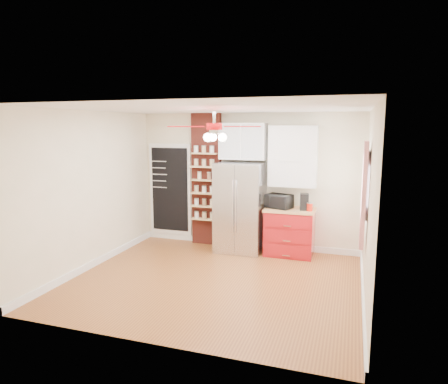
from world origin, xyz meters
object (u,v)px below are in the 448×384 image
(pantry_jar_oats, at_px, (199,176))
(canister_left, at_px, (310,207))
(fridge, at_px, (240,207))
(ceiling_fan, at_px, (214,127))
(red_cabinet, at_px, (290,232))
(coffee_maker, at_px, (304,202))
(toaster_oven, at_px, (279,201))

(pantry_jar_oats, bearing_deg, canister_left, -5.40)
(fridge, height_order, ceiling_fan, ceiling_fan)
(red_cabinet, bearing_deg, coffee_maker, -6.69)
(fridge, height_order, red_cabinet, fridge)
(ceiling_fan, height_order, canister_left, ceiling_fan)
(red_cabinet, distance_m, ceiling_fan, 2.75)
(toaster_oven, distance_m, pantry_jar_oats, 1.72)
(red_cabinet, bearing_deg, fridge, -177.05)
(fridge, bearing_deg, pantry_jar_oats, 169.66)
(ceiling_fan, relative_size, coffee_maker, 4.55)
(ceiling_fan, bearing_deg, fridge, 91.76)
(toaster_oven, xyz_separation_m, pantry_jar_oats, (-1.66, 0.12, 0.41))
(toaster_oven, bearing_deg, ceiling_fan, -93.99)
(coffee_maker, distance_m, pantry_jar_oats, 2.18)
(fridge, xyz_separation_m, red_cabinet, (0.97, 0.05, -0.42))
(coffee_maker, xyz_separation_m, canister_left, (0.11, -0.07, -0.08))
(fridge, height_order, pantry_jar_oats, fridge)
(fridge, bearing_deg, red_cabinet, 2.95)
(canister_left, xyz_separation_m, pantry_jar_oats, (-2.25, 0.21, 0.47))
(coffee_maker, bearing_deg, ceiling_fan, -134.71)
(toaster_oven, bearing_deg, pantry_jar_oats, -165.40)
(toaster_oven, xyz_separation_m, coffee_maker, (0.48, -0.02, 0.02))
(fridge, xyz_separation_m, ceiling_fan, (0.05, -1.63, 1.55))
(canister_left, bearing_deg, red_cabinet, 165.32)
(canister_left, relative_size, pantry_jar_oats, 1.01)
(canister_left, bearing_deg, pantry_jar_oats, 174.60)
(red_cabinet, xyz_separation_m, canister_left, (0.37, -0.10, 0.52))
(toaster_oven, distance_m, coffee_maker, 0.48)
(fridge, bearing_deg, canister_left, -2.01)
(toaster_oven, bearing_deg, canister_left, 10.08)
(fridge, distance_m, pantry_jar_oats, 1.08)
(fridge, bearing_deg, coffee_maker, 0.91)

